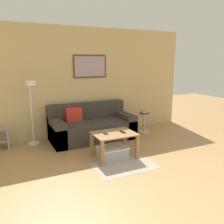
{
  "coord_description": "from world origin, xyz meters",
  "views": [
    {
      "loc": [
        -1.77,
        -1.73,
        1.79
      ],
      "look_at": [
        0.09,
        2.13,
        0.85
      ],
      "focal_mm": 38.0,
      "sensor_mm": 36.0,
      "label": 1
    }
  ],
  "objects_px": {
    "storage_bin": "(112,152)",
    "couch": "(91,127)",
    "coffee_table": "(114,138)",
    "remote_control": "(122,132)",
    "side_table": "(144,121)",
    "cell_phone": "(105,134)",
    "book_stack": "(145,112)",
    "floor_lamp": "(32,102)"
  },
  "relations": [
    {
      "from": "coffee_table",
      "to": "side_table",
      "type": "height_order",
      "value": "side_table"
    },
    {
      "from": "couch",
      "to": "remote_control",
      "type": "distance_m",
      "value": 1.25
    },
    {
      "from": "couch",
      "to": "side_table",
      "type": "distance_m",
      "value": 1.37
    },
    {
      "from": "couch",
      "to": "remote_control",
      "type": "relative_size",
      "value": 12.54
    },
    {
      "from": "coffee_table",
      "to": "book_stack",
      "type": "distance_m",
      "value": 1.74
    },
    {
      "from": "couch",
      "to": "storage_bin",
      "type": "distance_m",
      "value": 1.23
    },
    {
      "from": "storage_bin",
      "to": "cell_phone",
      "type": "height_order",
      "value": "cell_phone"
    },
    {
      "from": "side_table",
      "to": "storage_bin",
      "type": "bearing_deg",
      "value": -142.24
    },
    {
      "from": "storage_bin",
      "to": "couch",
      "type": "bearing_deg",
      "value": 87.55
    },
    {
      "from": "side_table",
      "to": "cell_phone",
      "type": "distance_m",
      "value": 1.87
    },
    {
      "from": "side_table",
      "to": "remote_control",
      "type": "bearing_deg",
      "value": -137.63
    },
    {
      "from": "remote_control",
      "to": "cell_phone",
      "type": "height_order",
      "value": "remote_control"
    },
    {
      "from": "storage_bin",
      "to": "remote_control",
      "type": "height_order",
      "value": "remote_control"
    },
    {
      "from": "floor_lamp",
      "to": "cell_phone",
      "type": "relative_size",
      "value": 9.94
    },
    {
      "from": "storage_bin",
      "to": "side_table",
      "type": "height_order",
      "value": "side_table"
    },
    {
      "from": "coffee_table",
      "to": "side_table",
      "type": "distance_m",
      "value": 1.75
    },
    {
      "from": "side_table",
      "to": "cell_phone",
      "type": "relative_size",
      "value": 3.43
    },
    {
      "from": "couch",
      "to": "coffee_table",
      "type": "relative_size",
      "value": 2.43
    },
    {
      "from": "side_table",
      "to": "book_stack",
      "type": "distance_m",
      "value": 0.24
    },
    {
      "from": "storage_bin",
      "to": "coffee_table",
      "type": "bearing_deg",
      "value": 21.35
    },
    {
      "from": "side_table",
      "to": "floor_lamp",
      "type": "bearing_deg",
      "value": 175.68
    },
    {
      "from": "cell_phone",
      "to": "book_stack",
      "type": "bearing_deg",
      "value": 29.55
    },
    {
      "from": "floor_lamp",
      "to": "storage_bin",
      "type": "bearing_deg",
      "value": -46.93
    },
    {
      "from": "couch",
      "to": "side_table",
      "type": "bearing_deg",
      "value": -5.0
    },
    {
      "from": "coffee_table",
      "to": "book_stack",
      "type": "height_order",
      "value": "book_stack"
    },
    {
      "from": "storage_bin",
      "to": "side_table",
      "type": "distance_m",
      "value": 1.8
    },
    {
      "from": "storage_bin",
      "to": "floor_lamp",
      "type": "height_order",
      "value": "floor_lamp"
    },
    {
      "from": "storage_bin",
      "to": "floor_lamp",
      "type": "distance_m",
      "value": 1.97
    },
    {
      "from": "couch",
      "to": "cell_phone",
      "type": "distance_m",
      "value": 1.2
    },
    {
      "from": "floor_lamp",
      "to": "cell_phone",
      "type": "bearing_deg",
      "value": -48.71
    },
    {
      "from": "couch",
      "to": "floor_lamp",
      "type": "relative_size",
      "value": 1.35
    },
    {
      "from": "couch",
      "to": "storage_bin",
      "type": "xyz_separation_m",
      "value": [
        -0.05,
        -1.22,
        -0.17
      ]
    },
    {
      "from": "couch",
      "to": "coffee_table",
      "type": "bearing_deg",
      "value": -90.39
    },
    {
      "from": "couch",
      "to": "remote_control",
      "type": "xyz_separation_m",
      "value": [
        0.15,
        -1.23,
        0.2
      ]
    },
    {
      "from": "cell_phone",
      "to": "storage_bin",
      "type": "bearing_deg",
      "value": -27.93
    },
    {
      "from": "floor_lamp",
      "to": "book_stack",
      "type": "bearing_deg",
      "value": -4.63
    },
    {
      "from": "remote_control",
      "to": "storage_bin",
      "type": "bearing_deg",
      "value": 170.79
    },
    {
      "from": "side_table",
      "to": "coffee_table",
      "type": "bearing_deg",
      "value": -141.8
    },
    {
      "from": "couch",
      "to": "cell_phone",
      "type": "bearing_deg",
      "value": -98.32
    },
    {
      "from": "book_stack",
      "to": "cell_phone",
      "type": "bearing_deg",
      "value": -146.0
    },
    {
      "from": "storage_bin",
      "to": "cell_phone",
      "type": "relative_size",
      "value": 3.75
    },
    {
      "from": "side_table",
      "to": "book_stack",
      "type": "xyz_separation_m",
      "value": [
        -0.01,
        -0.01,
        0.24
      ]
    }
  ]
}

